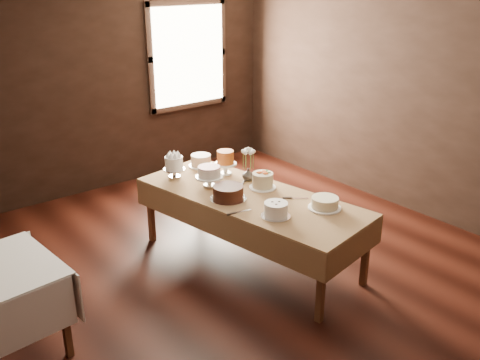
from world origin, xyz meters
name	(u,v)px	position (x,y,z in m)	size (l,w,h in m)	color
floor	(253,281)	(0.00, 0.00, 0.00)	(5.00, 6.00, 0.01)	black
wall_back	(99,81)	(0.00, 3.00, 1.40)	(5.00, 0.02, 2.80)	black
wall_right	(428,95)	(2.50, 0.00, 1.40)	(0.02, 6.00, 2.80)	black
window	(189,56)	(1.30, 2.94, 1.60)	(1.10, 0.05, 1.30)	#FFEABF
display_table	(250,200)	(0.21, 0.31, 0.65)	(1.27, 2.40, 0.71)	#4E2A15
cake_meringue	(174,168)	(-0.10, 1.15, 0.81)	(0.26, 0.26, 0.24)	silver
cake_speckled	(201,161)	(0.31, 1.26, 0.77)	(0.30, 0.30, 0.13)	white
cake_lattice	(209,177)	(0.04, 0.74, 0.80)	(0.31, 0.31, 0.21)	white
cake_caramel	(225,164)	(0.37, 0.90, 0.82)	(0.23, 0.23, 0.27)	white
cake_chocolate	(228,193)	(-0.01, 0.37, 0.77)	(0.40, 0.40, 0.13)	silver
cake_flowers	(263,181)	(0.42, 0.38, 0.78)	(0.29, 0.29, 0.15)	white
cake_swirl	(276,210)	(0.09, -0.19, 0.77)	(0.29, 0.29, 0.13)	silver
cake_cream	(325,203)	(0.54, -0.33, 0.76)	(0.30, 0.30, 0.10)	white
cake_server_a	(280,201)	(0.34, 0.04, 0.71)	(0.24, 0.03, 0.01)	silver
cake_server_b	(300,198)	(0.53, -0.04, 0.71)	(0.24, 0.03, 0.01)	silver
cake_server_c	(228,188)	(0.15, 0.57, 0.71)	(0.24, 0.03, 0.01)	silver
cake_server_d	(246,179)	(0.43, 0.65, 0.71)	(0.24, 0.03, 0.01)	silver
cake_server_e	(243,211)	(-0.06, 0.08, 0.71)	(0.24, 0.03, 0.01)	silver
flower_vase	(248,175)	(0.44, 0.62, 0.77)	(0.12, 0.12, 0.13)	#2D2823
flower_bouquet	(248,157)	(0.44, 0.62, 0.95)	(0.14, 0.14, 0.20)	white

